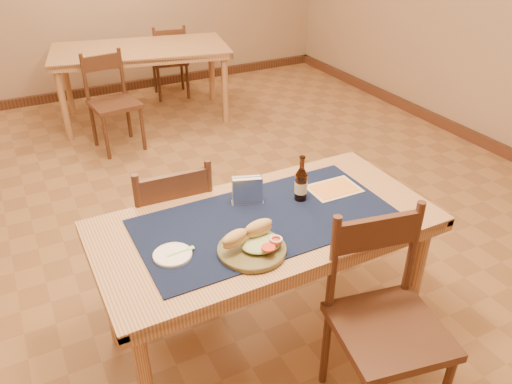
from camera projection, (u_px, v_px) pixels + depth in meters
name	position (u px, v px, depth m)	size (l,w,h in m)	color
room	(194.00, 42.00, 2.62)	(6.04, 7.04, 2.84)	olive
main_table	(266.00, 234.00, 2.38)	(1.60, 0.80, 0.75)	tan
placemat	(266.00, 219.00, 2.34)	(1.20, 0.60, 0.01)	#0E1735
baseboard	(207.00, 248.00, 3.31)	(6.00, 7.00, 0.10)	#4E2A1B
back_table	(141.00, 56.00, 5.03)	(1.87, 1.20, 0.75)	tan
chair_main_far	(171.00, 226.00, 2.77)	(0.45, 0.45, 0.92)	#4E2A1B
chair_main_near	(385.00, 319.00, 2.13)	(0.52, 0.52, 0.96)	#4E2A1B
chair_back_near	(112.00, 100.00, 4.54)	(0.45, 0.45, 0.87)	#4E2A1B
chair_back_far	(170.00, 60.00, 5.72)	(0.44, 0.44, 0.84)	#4E2A1B
sandwich_plate	(253.00, 244.00, 2.12)	(0.30, 0.30, 0.11)	brown
side_plate	(172.00, 254.00, 2.09)	(0.17, 0.17, 0.01)	white
fork	(183.00, 251.00, 2.11)	(0.12, 0.02, 0.00)	#AAE77F
beer_bottle	(301.00, 184.00, 2.45)	(0.06, 0.06, 0.24)	#411D0B
napkin_holder	(247.00, 191.00, 2.43)	(0.17, 0.11, 0.14)	silver
menu_card	(334.00, 189.00, 2.57)	(0.26, 0.19, 0.01)	beige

